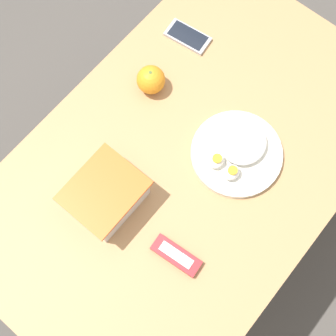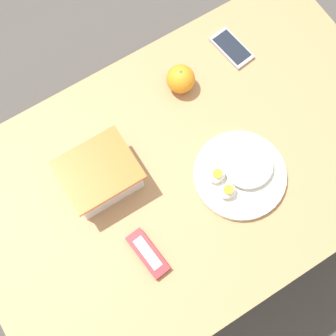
# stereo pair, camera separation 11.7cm
# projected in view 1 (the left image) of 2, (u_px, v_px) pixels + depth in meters

# --- Properties ---
(ground_plane) EXTENTS (10.00, 10.00, 0.00)m
(ground_plane) POSITION_uv_depth(u_px,v_px,m) (181.00, 221.00, 1.94)
(ground_plane) COLOR #4C4742
(table) EXTENTS (1.18, 0.74, 0.76)m
(table) POSITION_uv_depth(u_px,v_px,m) (187.00, 174.00, 1.33)
(table) COLOR #AD7F51
(table) RESTS_ON ground_plane
(food_container) EXTENTS (0.18, 0.15, 0.09)m
(food_container) POSITION_uv_depth(u_px,v_px,m) (106.00, 196.00, 1.14)
(food_container) COLOR white
(food_container) RESTS_ON table
(orange_fruit) EXTENTS (0.08, 0.08, 0.08)m
(orange_fruit) POSITION_uv_depth(u_px,v_px,m) (151.00, 80.00, 1.24)
(orange_fruit) COLOR orange
(orange_fruit) RESTS_ON table
(rice_plate) EXTENTS (0.24, 0.24, 0.05)m
(rice_plate) POSITION_uv_depth(u_px,v_px,m) (238.00, 151.00, 1.20)
(rice_plate) COLOR silver
(rice_plate) RESTS_ON table
(candy_bar) EXTENTS (0.06, 0.13, 0.02)m
(candy_bar) POSITION_uv_depth(u_px,v_px,m) (176.00, 255.00, 1.13)
(candy_bar) COLOR #B7282D
(candy_bar) RESTS_ON table
(cell_phone) EXTENTS (0.08, 0.13, 0.01)m
(cell_phone) POSITION_uv_depth(u_px,v_px,m) (188.00, 37.00, 1.33)
(cell_phone) COLOR #ADADB2
(cell_phone) RESTS_ON table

